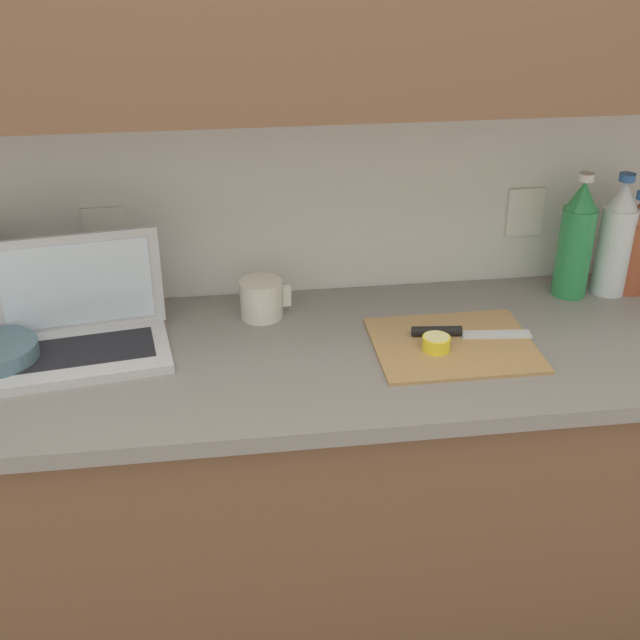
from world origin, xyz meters
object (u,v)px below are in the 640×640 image
at_px(cutting_board, 453,345).
at_px(lemon_half_cut, 436,343).
at_px(bottle_green_soda, 576,240).
at_px(laptop, 82,325).
at_px(measuring_cup, 262,299).
at_px(bottle_oil_tall, 616,239).
at_px(bottle_water_clear, 634,247).
at_px(knife, 451,332).

xyz_separation_m(cutting_board, lemon_half_cut, (-0.04, -0.02, 0.02)).
height_order(cutting_board, bottle_green_soda, bottle_green_soda).
height_order(laptop, measuring_cup, laptop).
bearing_deg(cutting_board, laptop, 173.03).
distance_m(cutting_board, measuring_cup, 0.45).
height_order(bottle_oil_tall, measuring_cup, bottle_oil_tall).
relative_size(cutting_board, lemon_half_cut, 5.73).
bearing_deg(bottle_water_clear, cutting_board, -156.65).
xyz_separation_m(lemon_half_cut, bottle_green_soda, (0.40, 0.24, 0.12)).
xyz_separation_m(cutting_board, bottle_oil_tall, (0.45, 0.22, 0.13)).
height_order(cutting_board, measuring_cup, measuring_cup).
bearing_deg(lemon_half_cut, knife, 49.19).
relative_size(laptop, knife, 1.44).
relative_size(laptop, bottle_green_soda, 1.25).
xyz_separation_m(laptop, lemon_half_cut, (0.75, -0.12, -0.03)).
distance_m(knife, bottle_green_soda, 0.41).
distance_m(lemon_half_cut, measuring_cup, 0.42).
bearing_deg(bottle_water_clear, laptop, -174.65).
bearing_deg(lemon_half_cut, bottle_oil_tall, 25.53).
relative_size(knife, lemon_half_cut, 4.41).
bearing_deg(bottle_water_clear, measuring_cup, -178.75).
relative_size(bottle_green_soda, measuring_cup, 2.59).
bearing_deg(cutting_board, bottle_green_soda, 31.68).
xyz_separation_m(cutting_board, bottle_green_soda, (0.35, 0.22, 0.14)).
distance_m(cutting_board, knife, 0.04).
bearing_deg(cutting_board, measuring_cup, 153.73).
bearing_deg(laptop, bottle_oil_tall, -2.48).
relative_size(bottle_oil_tall, measuring_cup, 2.54).
bearing_deg(lemon_half_cut, bottle_water_clear, 23.45).
xyz_separation_m(lemon_half_cut, measuring_cup, (-0.36, 0.22, 0.02)).
bearing_deg(bottle_oil_tall, knife, -158.00).
relative_size(knife, bottle_oil_tall, 0.88).
height_order(laptop, bottle_water_clear, bottle_water_clear).
bearing_deg(knife, lemon_half_cut, -124.85).
bearing_deg(knife, measuring_cup, 164.14).
height_order(knife, lemon_half_cut, lemon_half_cut).
bearing_deg(knife, laptop, -178.41).
bearing_deg(bottle_green_soda, bottle_oil_tall, 0.00).
height_order(knife, measuring_cup, measuring_cup).
xyz_separation_m(knife, measuring_cup, (-0.41, 0.16, 0.03)).
relative_size(laptop, measuring_cup, 3.24).
height_order(cutting_board, bottle_oil_tall, bottle_oil_tall).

